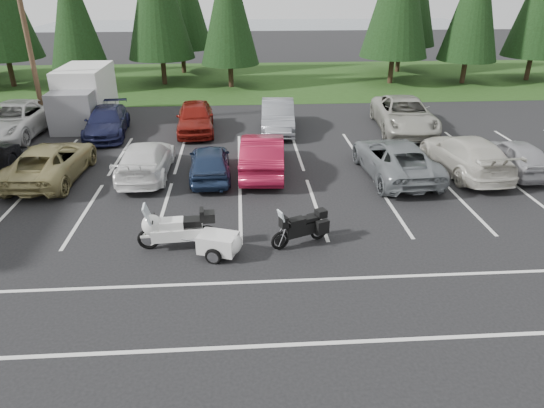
{
  "coord_description": "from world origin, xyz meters",
  "views": [
    {
      "loc": [
        0.59,
        -14.38,
        7.52
      ],
      "look_at": [
        1.52,
        -0.5,
        0.89
      ],
      "focal_mm": 32.0,
      "sensor_mm": 36.0,
      "label": 1
    }
  ],
  "objects_px": {
    "box_truck": "(81,97)",
    "car_near_7": "(465,154)",
    "car_near_8": "(515,156)",
    "touring_motorcycle": "(177,226)",
    "car_near_5": "(263,154)",
    "car_far_0": "(14,120)",
    "car_far_2": "(195,117)",
    "utility_pole": "(27,36)",
    "cargo_trailer": "(218,245)",
    "adventure_motorcycle": "(300,225)",
    "car_far_1": "(107,122)",
    "car_near_4": "(210,162)",
    "car_far_4": "(404,115)",
    "car_near_6": "(395,158)",
    "car_far_3": "(278,116)",
    "car_near_3": "(146,159)",
    "car_near_2": "(51,162)"
  },
  "relations": [
    {
      "from": "car_far_1",
      "to": "car_far_2",
      "type": "bearing_deg",
      "value": -1.89
    },
    {
      "from": "box_truck",
      "to": "car_near_7",
      "type": "xyz_separation_m",
      "value": [
        17.84,
        -8.51,
        -0.69
      ]
    },
    {
      "from": "touring_motorcycle",
      "to": "cargo_trailer",
      "type": "bearing_deg",
      "value": -30.58
    },
    {
      "from": "car_far_0",
      "to": "car_near_2",
      "type": "bearing_deg",
      "value": -53.66
    },
    {
      "from": "touring_motorcycle",
      "to": "cargo_trailer",
      "type": "distance_m",
      "value": 1.43
    },
    {
      "from": "car_near_8",
      "to": "touring_motorcycle",
      "type": "bearing_deg",
      "value": 22.1
    },
    {
      "from": "car_near_5",
      "to": "touring_motorcycle",
      "type": "height_order",
      "value": "car_near_5"
    },
    {
      "from": "utility_pole",
      "to": "car_near_8",
      "type": "bearing_deg",
      "value": -20.33
    },
    {
      "from": "touring_motorcycle",
      "to": "adventure_motorcycle",
      "type": "bearing_deg",
      "value": -5.41
    },
    {
      "from": "car_near_5",
      "to": "car_near_7",
      "type": "bearing_deg",
      "value": -179.57
    },
    {
      "from": "car_near_8",
      "to": "touring_motorcycle",
      "type": "height_order",
      "value": "touring_motorcycle"
    },
    {
      "from": "car_near_7",
      "to": "car_far_1",
      "type": "bearing_deg",
      "value": -24.95
    },
    {
      "from": "car_near_4",
      "to": "car_far_1",
      "type": "height_order",
      "value": "car_far_1"
    },
    {
      "from": "car_near_2",
      "to": "car_near_5",
      "type": "bearing_deg",
      "value": -176.32
    },
    {
      "from": "car_near_5",
      "to": "car_far_4",
      "type": "distance_m",
      "value": 9.5
    },
    {
      "from": "car_near_6",
      "to": "car_far_2",
      "type": "relative_size",
      "value": 1.17
    },
    {
      "from": "car_far_0",
      "to": "car_far_2",
      "type": "relative_size",
      "value": 1.3
    },
    {
      "from": "utility_pole",
      "to": "car_far_2",
      "type": "relative_size",
      "value": 1.96
    },
    {
      "from": "car_far_0",
      "to": "car_far_1",
      "type": "relative_size",
      "value": 1.25
    },
    {
      "from": "car_near_7",
      "to": "car_far_2",
      "type": "distance_m",
      "value": 13.26
    },
    {
      "from": "car_near_6",
      "to": "car_far_3",
      "type": "distance_m",
      "value": 7.9
    },
    {
      "from": "car_far_1",
      "to": "cargo_trailer",
      "type": "height_order",
      "value": "car_far_1"
    },
    {
      "from": "car_far_0",
      "to": "car_far_2",
      "type": "distance_m",
      "value": 9.13
    },
    {
      "from": "utility_pole",
      "to": "car_far_0",
      "type": "xyz_separation_m",
      "value": [
        -0.86,
        -1.64,
        -3.86
      ]
    },
    {
      "from": "car_far_3",
      "to": "cargo_trailer",
      "type": "relative_size",
      "value": 2.99
    },
    {
      "from": "car_near_4",
      "to": "car_far_0",
      "type": "xyz_separation_m",
      "value": [
        -10.18,
        6.32,
        0.15
      ]
    },
    {
      "from": "car_near_6",
      "to": "car_near_4",
      "type": "bearing_deg",
      "value": -5.21
    },
    {
      "from": "box_truck",
      "to": "adventure_motorcycle",
      "type": "xyz_separation_m",
      "value": [
        10.31,
        -14.05,
        -0.79
      ]
    },
    {
      "from": "box_truck",
      "to": "cargo_trailer",
      "type": "height_order",
      "value": "box_truck"
    },
    {
      "from": "car_far_3",
      "to": "car_near_5",
      "type": "bearing_deg",
      "value": -96.92
    },
    {
      "from": "car_far_1",
      "to": "car_far_3",
      "type": "height_order",
      "value": "car_far_3"
    },
    {
      "from": "car_near_8",
      "to": "car_far_1",
      "type": "height_order",
      "value": "same"
    },
    {
      "from": "car_far_2",
      "to": "cargo_trailer",
      "type": "relative_size",
      "value": 2.9
    },
    {
      "from": "car_far_0",
      "to": "adventure_motorcycle",
      "type": "relative_size",
      "value": 2.78
    },
    {
      "from": "car_far_1",
      "to": "adventure_motorcycle",
      "type": "relative_size",
      "value": 2.23
    },
    {
      "from": "utility_pole",
      "to": "car_near_5",
      "type": "relative_size",
      "value": 1.84
    },
    {
      "from": "car_far_4",
      "to": "touring_motorcycle",
      "type": "bearing_deg",
      "value": -127.26
    },
    {
      "from": "utility_pole",
      "to": "car_near_7",
      "type": "height_order",
      "value": "utility_pole"
    },
    {
      "from": "car_near_4",
      "to": "car_near_6",
      "type": "height_order",
      "value": "car_near_6"
    },
    {
      "from": "car_near_8",
      "to": "car_near_5",
      "type": "bearing_deg",
      "value": -3.29
    },
    {
      "from": "cargo_trailer",
      "to": "adventure_motorcycle",
      "type": "height_order",
      "value": "adventure_motorcycle"
    },
    {
      "from": "car_near_8",
      "to": "car_far_4",
      "type": "bearing_deg",
      "value": -66.14
    },
    {
      "from": "car_near_3",
      "to": "cargo_trailer",
      "type": "height_order",
      "value": "car_near_3"
    },
    {
      "from": "box_truck",
      "to": "car_near_7",
      "type": "bearing_deg",
      "value": -25.5
    },
    {
      "from": "utility_pole",
      "to": "touring_motorcycle",
      "type": "distance_m",
      "value": 16.47
    },
    {
      "from": "car_near_4",
      "to": "car_near_7",
      "type": "height_order",
      "value": "car_near_7"
    },
    {
      "from": "car_near_3",
      "to": "car_far_0",
      "type": "distance_m",
      "value": 9.59
    },
    {
      "from": "car_near_8",
      "to": "adventure_motorcycle",
      "type": "relative_size",
      "value": 1.9
    },
    {
      "from": "car_far_1",
      "to": "car_far_2",
      "type": "relative_size",
      "value": 1.04
    },
    {
      "from": "car_near_8",
      "to": "adventure_motorcycle",
      "type": "bearing_deg",
      "value": 29.68
    }
  ]
}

